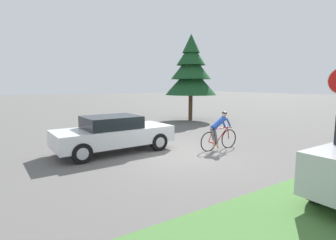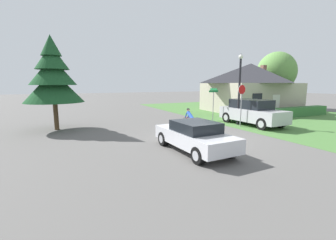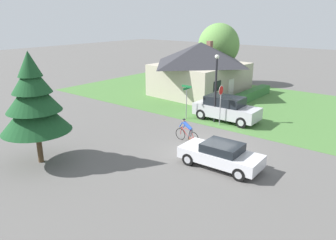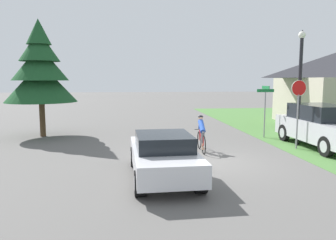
# 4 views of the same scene
# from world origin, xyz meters

# --- Properties ---
(ground_plane) EXTENTS (140.00, 140.00, 0.00)m
(ground_plane) POSITION_xyz_m (0.00, 0.00, 0.00)
(ground_plane) COLOR #5B5956
(sedan_left_lane) EXTENTS (2.00, 4.42, 1.37)m
(sedan_left_lane) POSITION_xyz_m (-1.74, -1.74, 0.70)
(sedan_left_lane) COLOR silver
(sedan_left_lane) RESTS_ON ground
(cyclist) EXTENTS (0.44, 1.83, 1.51)m
(cyclist) POSITION_xyz_m (0.21, 1.83, 0.72)
(cyclist) COLOR black
(cyclist) RESTS_ON ground
(parked_suv_right) EXTENTS (2.12, 5.03, 1.88)m
(parked_suv_right) POSITION_xyz_m (5.68, 2.07, 0.95)
(parked_suv_right) COLOR #B7B7BC
(parked_suv_right) RESTS_ON ground
(stop_sign) EXTENTS (0.68, 0.07, 2.97)m
(stop_sign) POSITION_xyz_m (4.42, 1.88, 2.08)
(stop_sign) COLOR gray
(stop_sign) RESTS_ON ground
(street_lamp) EXTENTS (0.32, 0.32, 5.16)m
(street_lamp) POSITION_xyz_m (4.81, 2.55, 3.03)
(street_lamp) COLOR black
(street_lamp) RESTS_ON ground
(street_name_sign) EXTENTS (0.90, 0.90, 2.67)m
(street_name_sign) POSITION_xyz_m (4.14, 4.71, 1.85)
(street_name_sign) COLOR gray
(street_name_sign) RESTS_ON ground
(conifer_tall_near) EXTENTS (3.66, 3.66, 6.08)m
(conifer_tall_near) POSITION_xyz_m (-7.36, 6.37, 3.47)
(conifer_tall_near) COLOR #4C3823
(conifer_tall_near) RESTS_ON ground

